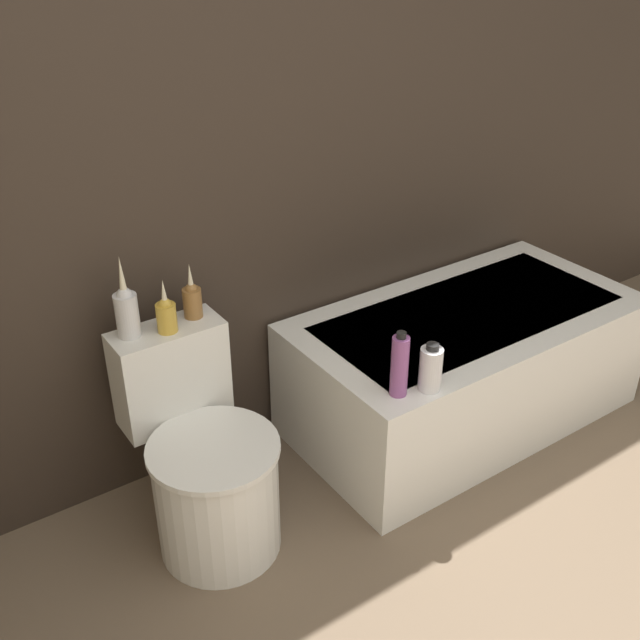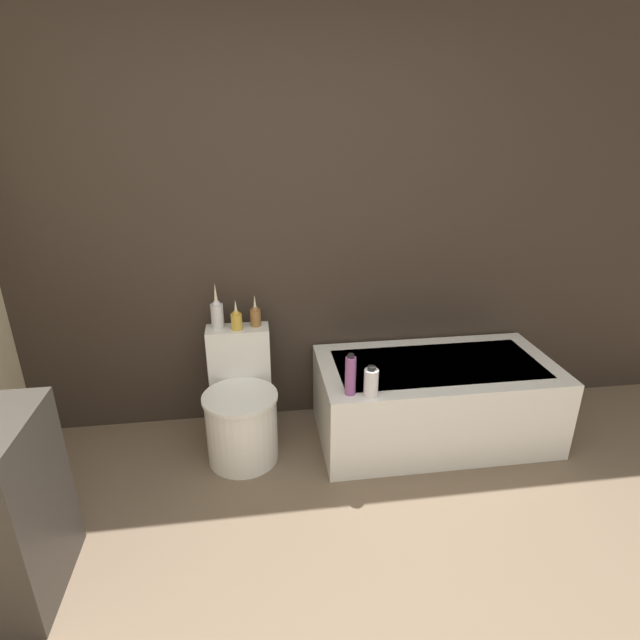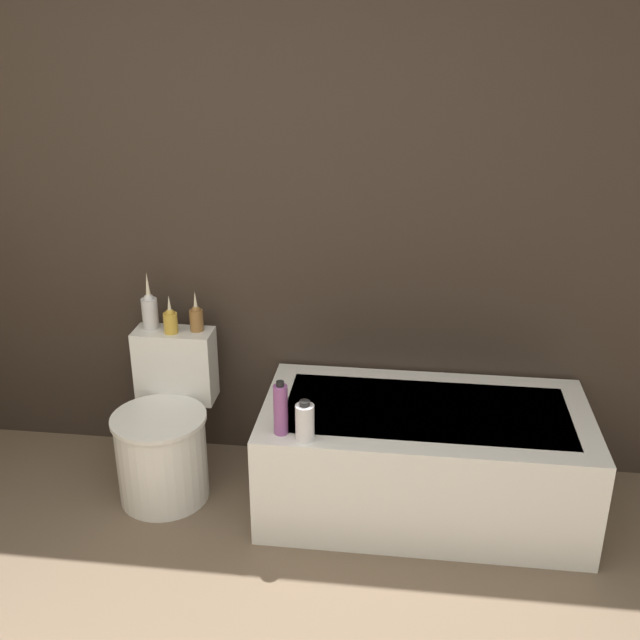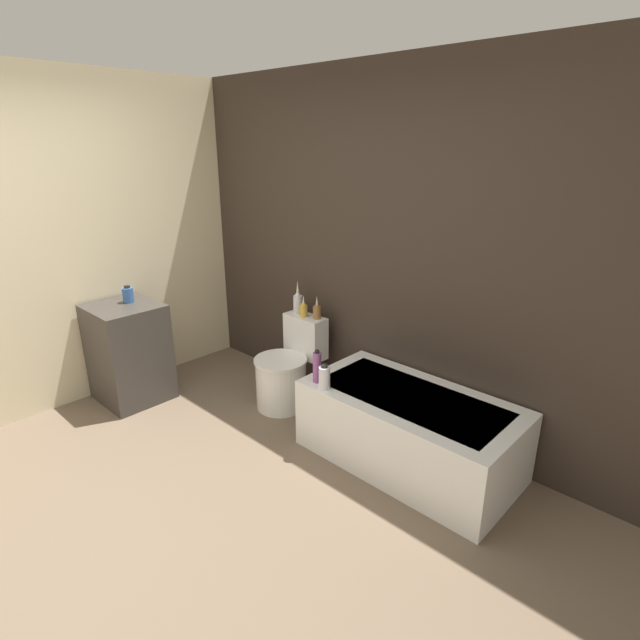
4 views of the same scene
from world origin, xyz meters
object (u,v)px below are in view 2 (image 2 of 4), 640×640
(bathtub, at_px, (434,399))
(vase_gold, at_px, (217,313))
(shampoo_bottle_short, at_px, (371,382))
(vase_silver, at_px, (236,319))
(shampoo_bottle_tall, at_px, (350,375))
(toilet, at_px, (241,410))
(vase_bronze, at_px, (255,315))

(bathtub, relative_size, vase_gold, 5.15)
(shampoo_bottle_short, bearing_deg, vase_silver, 144.51)
(vase_silver, bearing_deg, shampoo_bottle_tall, -37.79)
(bathtub, relative_size, toilet, 1.99)
(shampoo_bottle_short, bearing_deg, vase_bronze, 137.42)
(bathtub, relative_size, vase_silver, 7.74)
(shampoo_bottle_tall, bearing_deg, vase_gold, 144.44)
(shampoo_bottle_tall, bearing_deg, bathtub, 24.54)
(toilet, bearing_deg, shampoo_bottle_tall, -23.66)
(shampoo_bottle_tall, distance_m, shampoo_bottle_short, 0.11)
(toilet, relative_size, vase_bronze, 3.72)
(vase_gold, distance_m, vase_silver, 0.12)
(vase_gold, xyz_separation_m, vase_bronze, (0.22, -0.00, -0.03))
(vase_gold, xyz_separation_m, shampoo_bottle_short, (0.81, -0.54, -0.23))
(vase_bronze, bearing_deg, shampoo_bottle_short, -42.58)
(vase_gold, relative_size, vase_silver, 1.50)
(shampoo_bottle_tall, bearing_deg, vase_silver, 142.21)
(vase_silver, distance_m, shampoo_bottle_short, 0.88)
(toilet, height_order, vase_bronze, vase_bronze)
(vase_gold, bearing_deg, shampoo_bottle_tall, -35.56)
(bathtub, height_order, shampoo_bottle_tall, shampoo_bottle_tall)
(vase_gold, bearing_deg, shampoo_bottle_short, -33.78)
(vase_silver, height_order, shampoo_bottle_tall, vase_silver)
(toilet, xyz_separation_m, shampoo_bottle_tall, (0.59, -0.26, 0.32))
(vase_bronze, bearing_deg, toilet, -114.85)
(vase_bronze, bearing_deg, vase_gold, 179.24)
(shampoo_bottle_tall, xyz_separation_m, shampoo_bottle_short, (0.10, -0.04, -0.03))
(bathtub, height_order, vase_bronze, vase_bronze)
(vase_silver, bearing_deg, shampoo_bottle_short, -35.49)
(vase_bronze, height_order, shampoo_bottle_tall, vase_bronze)
(bathtub, height_order, vase_silver, vase_silver)
(toilet, distance_m, vase_gold, 0.59)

